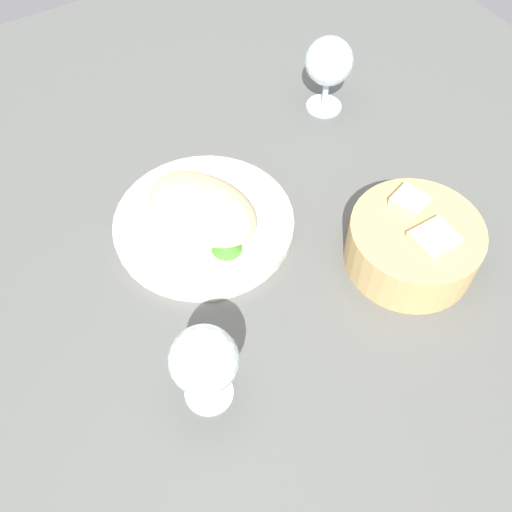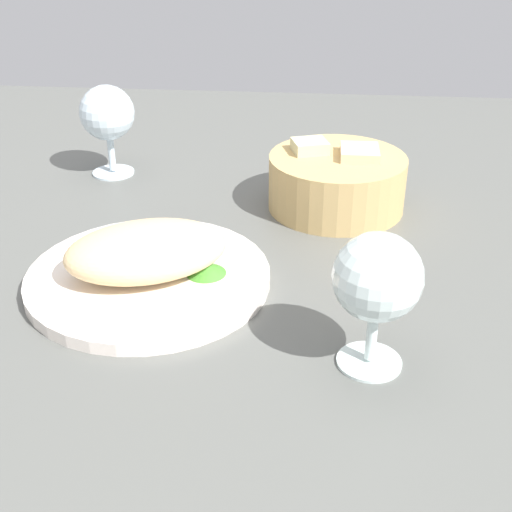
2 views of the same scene
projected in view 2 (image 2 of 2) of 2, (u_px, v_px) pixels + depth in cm
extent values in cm
cube|color=#595A56|center=(192.00, 263.00, 80.02)|extent=(140.00, 140.00, 2.00)
cylinder|color=silver|center=(149.00, 278.00, 73.78)|extent=(26.37, 26.37, 1.40)
ellipsoid|color=#F1C98E|center=(146.00, 251.00, 72.17)|extent=(20.26, 16.98, 5.24)
cone|color=#418C2F|center=(206.00, 268.00, 72.91)|extent=(4.37, 4.37, 1.28)
cylinder|color=tan|center=(337.00, 182.00, 89.46)|extent=(17.91, 17.91, 7.16)
cube|color=beige|center=(358.00, 168.00, 88.37)|extent=(4.90, 5.45, 5.44)
cube|color=beige|center=(310.00, 156.00, 89.62)|extent=(5.34, 5.06, 4.36)
cylinder|color=silver|center=(369.00, 360.00, 61.77)|extent=(5.94, 5.94, 0.60)
cylinder|color=silver|center=(372.00, 337.00, 60.50)|extent=(1.00, 1.00, 4.59)
sphere|color=silver|center=(378.00, 277.00, 57.48)|extent=(7.84, 7.84, 7.84)
cylinder|color=silver|center=(113.00, 171.00, 101.49)|extent=(6.15, 6.15, 0.60)
cylinder|color=silver|center=(112.00, 155.00, 100.19)|extent=(1.00, 1.00, 4.75)
sphere|color=silver|center=(107.00, 113.00, 97.12)|extent=(7.87, 7.87, 7.87)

